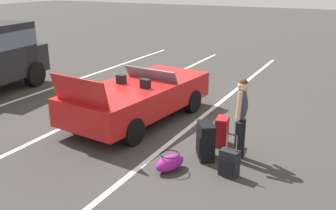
{
  "coord_description": "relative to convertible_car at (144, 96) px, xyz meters",
  "views": [
    {
      "loc": [
        -7.73,
        -4.82,
        3.43
      ],
      "look_at": [
        -0.61,
        -1.14,
        0.75
      ],
      "focal_mm": 40.85,
      "sensor_mm": 36.0,
      "label": 1
    }
  ],
  "objects": [
    {
      "name": "duffel_bag",
      "position": [
        -2.23,
        -1.89,
        -0.43
      ],
      "size": [
        0.71,
        0.51,
        0.34
      ],
      "rotation": [
        0.0,
        0.0,
        2.77
      ],
      "color": "#991E8C",
      "rests_on": "ground_plane"
    },
    {
      "name": "suitcase_medium_bright",
      "position": [
        -0.7,
        -2.35,
        -0.28
      ],
      "size": [
        0.43,
        0.31,
        0.62
      ],
      "rotation": [
        0.0,
        0.0,
        1.73
      ],
      "color": "red",
      "rests_on": "ground_plane"
    },
    {
      "name": "ground_plane",
      "position": [
        -0.2,
        0.02,
        -0.59
      ],
      "size": [
        80.0,
        80.0,
        0.0
      ],
      "primitive_type": "plane",
      "color": "#383533"
    },
    {
      "name": "convertible_car",
      "position": [
        0.0,
        0.0,
        0.0
      ],
      "size": [
        4.3,
        2.2,
        1.53
      ],
      "rotation": [
        0.0,
        0.0,
        -0.11
      ],
      "color": "red",
      "rests_on": "ground_plane"
    },
    {
      "name": "suitcase_large_black",
      "position": [
        -1.46,
        -2.29,
        -0.22
      ],
      "size": [
        0.55,
        0.5,
        0.74
      ],
      "rotation": [
        0.0,
        0.0,
        2.15
      ],
      "color": "black",
      "rests_on": "ground_plane"
    },
    {
      "name": "lot_line_mid",
      "position": [
        -0.2,
        1.38,
        -0.59
      ],
      "size": [
        18.0,
        0.12,
        0.01
      ],
      "primitive_type": "cube",
      "color": "silver",
      "rests_on": "ground_plane"
    },
    {
      "name": "lot_line_near",
      "position": [
        -0.2,
        -1.32,
        -0.59
      ],
      "size": [
        18.0,
        0.12,
        0.01
      ],
      "primitive_type": "cube",
      "color": "silver",
      "rests_on": "ground_plane"
    },
    {
      "name": "traveler_person",
      "position": [
        -1.19,
        -2.89,
        0.34
      ],
      "size": [
        0.6,
        0.22,
        1.65
      ],
      "rotation": [
        0.0,
        0.0,
        1.59
      ],
      "color": "black",
      "rests_on": "ground_plane"
    },
    {
      "name": "suitcase_small_carryon",
      "position": [
        -1.91,
        -2.93,
        -0.34
      ],
      "size": [
        0.26,
        0.37,
        0.8
      ],
      "rotation": [
        0.0,
        0.0,
        2.99
      ],
      "color": "black",
      "rests_on": "ground_plane"
    },
    {
      "name": "lot_line_far",
      "position": [
        -0.2,
        4.08,
        -0.59
      ],
      "size": [
        18.0,
        0.12,
        0.01
      ],
      "primitive_type": "cube",
      "color": "silver",
      "rests_on": "ground_plane"
    }
  ]
}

